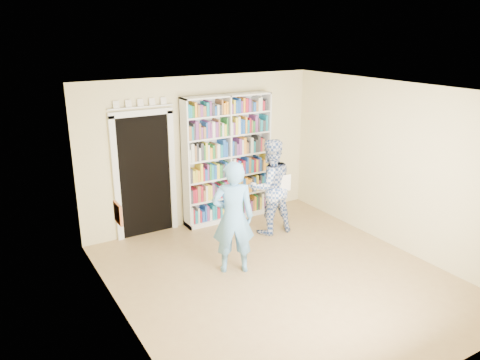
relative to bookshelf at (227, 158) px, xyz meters
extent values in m
plane|color=#977349|center=(-0.44, -2.34, -1.19)|extent=(5.00, 5.00, 0.00)
plane|color=white|center=(-0.44, -2.34, 1.51)|extent=(5.00, 5.00, 0.00)
plane|color=beige|center=(-0.44, 0.16, 0.16)|extent=(4.50, 0.00, 4.50)
plane|color=beige|center=(-2.69, -2.34, 0.16)|extent=(0.00, 5.00, 5.00)
plane|color=beige|center=(1.81, -2.34, 0.16)|extent=(0.00, 5.00, 5.00)
cube|color=white|center=(0.00, 0.00, -0.01)|extent=(1.72, 0.32, 2.36)
cube|color=white|center=(0.00, 0.00, -0.01)|extent=(0.03, 0.32, 2.36)
cube|color=black|center=(-1.54, 0.14, -0.14)|extent=(0.90, 0.03, 2.10)
cube|color=silver|center=(-2.04, 0.12, -0.14)|extent=(0.10, 0.06, 2.20)
cube|color=silver|center=(-1.04, 0.12, -0.14)|extent=(0.10, 0.06, 2.20)
cube|color=silver|center=(-1.54, 0.12, 0.96)|extent=(1.10, 0.06, 0.10)
cube|color=silver|center=(-1.54, 0.12, 1.06)|extent=(1.10, 0.08, 0.02)
cube|color=brown|center=(-2.67, -2.14, 0.21)|extent=(0.03, 0.25, 0.25)
imported|color=#5C99CE|center=(-0.92, -1.81, -0.34)|extent=(0.73, 0.63, 1.70)
imported|color=#315197|center=(0.34, -0.91, -0.35)|extent=(0.87, 0.71, 1.69)
cube|color=white|center=(0.48, -1.16, -0.23)|extent=(0.20, 0.04, 0.28)
camera|label=1|loc=(-4.06, -7.26, 2.27)|focal=35.00mm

